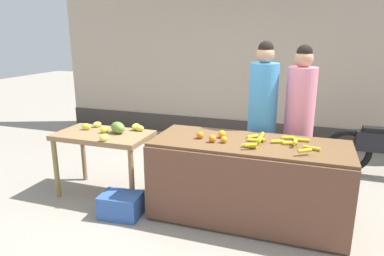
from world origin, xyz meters
name	(u,v)px	position (x,y,z in m)	size (l,w,h in m)	color
ground_plane	(207,210)	(0.00, 0.00, 0.00)	(24.00, 24.00, 0.00)	gray
market_wall_back	(255,59)	(0.00, 3.00, 1.51)	(7.88, 0.23, 3.08)	tan
fruit_stall_counter	(248,181)	(0.46, -0.01, 0.44)	(2.04, 0.84, 0.87)	brown
side_table_wooden	(104,141)	(-1.33, 0.00, 0.69)	(1.14, 0.65, 0.80)	olive
banana_bunch_pile	(276,142)	(0.72, 0.01, 0.90)	(0.75, 0.62, 0.07)	gold
orange_pile	(214,136)	(0.09, -0.06, 0.91)	(0.35, 0.27, 0.08)	orange
mango_papaya_pile	(115,128)	(-1.20, 0.07, 0.86)	(0.78, 0.66, 0.14)	yellow
vendor_woman_blue_shirt	(262,120)	(0.48, 0.66, 0.96)	(0.34, 0.34, 1.89)	#33333D
vendor_woman_pink_shirt	(299,123)	(0.91, 0.72, 0.93)	(0.34, 0.34, 1.85)	#33333D
produce_crate	(121,205)	(-0.87, -0.44, 0.13)	(0.44, 0.32, 0.26)	#3359A5
produce_sack	(188,160)	(-0.51, 0.77, 0.28)	(0.36, 0.30, 0.56)	tan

